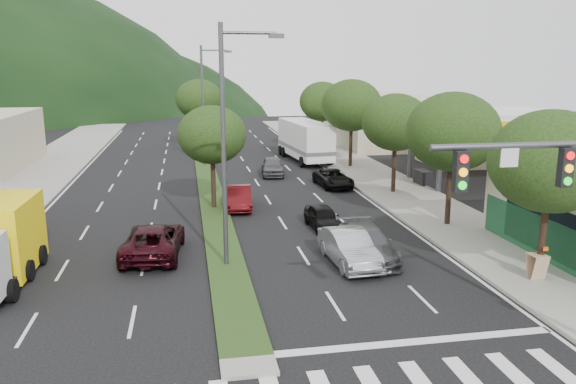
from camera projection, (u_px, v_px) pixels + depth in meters
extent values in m
plane|color=black|center=(247.00, 361.00, 16.24)|extent=(160.00, 160.00, 0.00)
cube|color=gray|center=(375.00, 178.00, 42.40)|extent=(5.00, 90.00, 0.15)
cube|color=gray|center=(15.00, 191.00, 37.93)|extent=(6.00, 90.00, 0.15)
cube|color=#213B15|center=(207.00, 176.00, 43.10)|extent=(1.60, 56.00, 0.12)
cylinder|color=#47494C|center=(537.00, 145.00, 14.75)|extent=(6.00, 0.18, 0.18)
cube|color=black|center=(566.00, 168.00, 14.87)|extent=(0.35, 0.25, 1.05)
cube|color=black|center=(461.00, 171.00, 14.35)|extent=(0.35, 0.25, 1.05)
cube|color=silver|center=(480.00, 114.00, 39.58)|extent=(12.00, 8.00, 0.50)
cube|color=#E7A80C|center=(479.00, 119.00, 39.66)|extent=(12.20, 8.20, 0.50)
cylinder|color=#47494C|center=(440.00, 159.00, 37.08)|extent=(0.36, 0.36, 4.60)
cylinder|color=#47494C|center=(549.00, 156.00, 38.48)|extent=(0.36, 0.36, 4.60)
cylinder|color=#47494C|center=(411.00, 149.00, 41.87)|extent=(0.36, 0.36, 4.60)
cylinder|color=#47494C|center=(508.00, 146.00, 43.28)|extent=(0.36, 0.36, 4.60)
cube|color=black|center=(423.00, 178.00, 39.86)|extent=(0.80, 1.60, 1.10)
cube|color=black|center=(525.00, 174.00, 41.26)|extent=(0.80, 1.60, 1.10)
cube|color=beige|center=(380.00, 120.00, 61.31)|extent=(10.00, 16.00, 5.20)
cylinder|color=black|center=(543.00, 234.00, 21.75)|extent=(0.28, 0.28, 3.64)
ellipsoid|color=black|center=(551.00, 161.00, 21.12)|extent=(4.60, 4.60, 3.91)
cylinder|color=black|center=(449.00, 189.00, 29.41)|extent=(0.28, 0.28, 3.81)
ellipsoid|color=black|center=(453.00, 132.00, 28.75)|extent=(4.80, 4.80, 4.08)
cylinder|color=black|center=(394.00, 165.00, 37.11)|extent=(0.28, 0.28, 3.58)
ellipsoid|color=black|center=(396.00, 122.00, 36.49)|extent=(4.40, 4.40, 3.74)
cylinder|color=black|center=(351.00, 143.00, 46.67)|extent=(0.28, 0.28, 3.92)
ellipsoid|color=black|center=(352.00, 105.00, 45.99)|extent=(5.00, 5.00, 4.25)
cylinder|color=black|center=(322.00, 131.00, 56.29)|extent=(0.28, 0.28, 3.70)
ellipsoid|color=black|center=(323.00, 101.00, 55.65)|extent=(4.60, 4.60, 3.91)
cylinder|color=black|center=(213.00, 179.00, 33.12)|extent=(0.28, 0.28, 3.36)
ellipsoid|color=black|center=(212.00, 135.00, 32.54)|extent=(4.00, 4.00, 3.40)
cylinder|color=black|center=(200.00, 128.00, 58.02)|extent=(0.28, 0.28, 3.81)
ellipsoid|color=black|center=(199.00, 99.00, 57.36)|extent=(4.80, 4.80, 4.08)
cylinder|color=#47494C|center=(224.00, 150.00, 22.82)|extent=(0.20, 0.20, 10.00)
cylinder|color=#47494C|center=(249.00, 33.00, 22.00)|extent=(2.20, 0.12, 0.12)
cube|color=#47494C|center=(276.00, 36.00, 22.21)|extent=(0.60, 0.25, 0.18)
cylinder|color=#47494C|center=(203.00, 107.00, 46.81)|extent=(0.20, 0.20, 10.00)
cylinder|color=#47494C|center=(215.00, 50.00, 45.99)|extent=(2.20, 0.12, 0.12)
cube|color=#47494C|center=(228.00, 52.00, 46.21)|extent=(0.60, 0.25, 0.18)
imported|color=#A9ACB1|center=(349.00, 248.00, 24.00)|extent=(1.81, 4.53, 1.47)
imported|color=black|center=(154.00, 240.00, 25.08)|extent=(2.87, 5.43, 1.46)
imported|color=black|center=(323.00, 217.00, 29.36)|extent=(1.61, 3.60, 1.20)
imported|color=#4E4E53|center=(367.00, 244.00, 24.67)|extent=(2.06, 4.88, 1.40)
imported|color=#4F0D10|center=(239.00, 198.00, 33.46)|extent=(1.68, 4.12, 1.33)
imported|color=black|center=(333.00, 178.00, 39.52)|extent=(2.28, 4.47, 1.21)
imported|color=#4E4E53|center=(273.00, 166.00, 43.67)|extent=(2.11, 4.30, 1.41)
cube|color=yellow|center=(5.00, 235.00, 22.76)|extent=(2.28, 4.05, 2.95)
cube|color=black|center=(2.00, 270.00, 22.28)|extent=(2.03, 5.57, 0.29)
cylinder|color=black|center=(12.00, 291.00, 20.17)|extent=(0.31, 0.86, 0.86)
cylinder|color=black|center=(29.00, 271.00, 22.17)|extent=(0.31, 0.86, 0.86)
cylinder|color=black|center=(41.00, 255.00, 23.99)|extent=(0.31, 0.86, 0.86)
cube|color=white|center=(305.00, 139.00, 50.22)|extent=(3.36, 9.32, 3.04)
cube|color=slate|center=(305.00, 147.00, 50.39)|extent=(3.42, 9.32, 0.35)
cylinder|color=black|center=(281.00, 150.00, 53.65)|extent=(0.44, 0.94, 0.91)
cylinder|color=black|center=(306.00, 149.00, 54.32)|extent=(0.44, 0.94, 0.91)
cylinder|color=black|center=(284.00, 152.00, 52.62)|extent=(0.44, 0.94, 0.91)
cylinder|color=black|center=(310.00, 151.00, 53.29)|extent=(0.44, 0.94, 0.91)
cylinder|color=black|center=(302.00, 162.00, 47.14)|extent=(0.44, 0.94, 0.91)
cylinder|color=black|center=(330.00, 161.00, 47.81)|extent=(0.44, 0.94, 0.91)
cube|color=tan|center=(541.00, 268.00, 21.76)|extent=(0.62, 0.27, 1.00)
cube|color=tan|center=(533.00, 265.00, 22.19)|extent=(0.62, 0.27, 1.00)
cube|color=tan|center=(538.00, 255.00, 21.87)|extent=(0.63, 0.51, 0.04)
cube|color=#E3490C|center=(546.00, 249.00, 21.60)|extent=(0.22, 0.03, 0.16)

